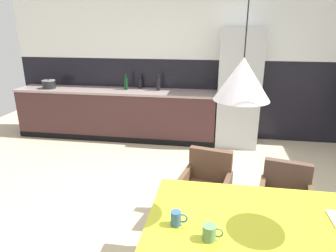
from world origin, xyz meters
The scene contains 15 objects.
ground_plane centered at (0.00, 0.00, 0.00)m, with size 9.71×9.71×0.00m, color #C5B394.
back_wall_splashback_dark centered at (0.00, 2.82, 0.73)m, with size 7.47×0.12×1.45m, color black.
back_wall_panel_upper centered at (0.00, 2.82, 2.18)m, with size 7.47×0.12×1.45m, color white.
kitchen_counter centered at (-1.73, 2.45, 0.46)m, with size 3.73×0.63×0.92m.
refrigerator_column centered at (0.49, 2.46, 1.00)m, with size 0.70×0.60×2.00m, color #ADAFB2.
dining_table centered at (0.66, -0.85, 0.69)m, with size 1.99×0.94×0.72m.
armchair_head_of_table centered at (0.83, -0.01, 0.48)m, with size 0.57×0.56×0.75m.
armchair_by_stool centered at (0.06, 0.08, 0.51)m, with size 0.57×0.56×0.80m.
mug_glass_clear centered at (0.11, -1.12, 0.78)m, with size 0.14×0.09×0.10m.
mug_wide_latte centered at (-0.12, -1.00, 0.78)m, with size 0.12×0.07×0.10m.
cooking_pot centered at (-2.99, 2.38, 0.99)m, with size 0.24×0.24×0.18m.
bottle_spice_small centered at (-0.93, 2.52, 1.04)m, with size 0.06×0.06×0.31m.
bottle_oil_tall centered at (-1.30, 2.67, 1.02)m, with size 0.07×0.07×0.27m.
bottle_vinegar_dark centered at (-1.53, 2.50, 1.03)m, with size 0.07×0.07×0.29m.
pendant_lamp_over_table_near centered at (0.26, -0.83, 1.72)m, with size 0.36×0.36×1.27m.
Camera 1 is at (0.10, -2.73, 2.03)m, focal length 31.86 mm.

